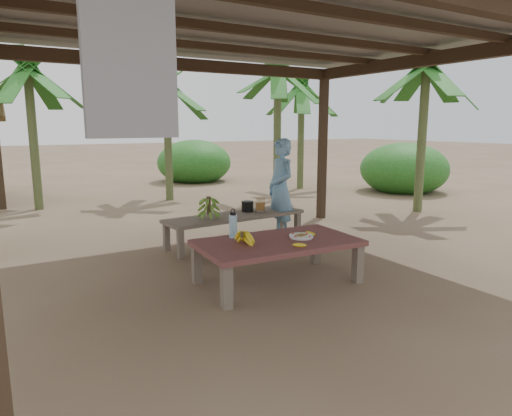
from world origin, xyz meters
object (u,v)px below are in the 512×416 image
bench (236,218)px  woman (281,189)px  ripe_banana_bunch (242,238)px  cooking_pot (247,207)px  work_table (278,246)px  plate (301,236)px  water_flask (233,225)px

bench → woman: bearing=-6.8°
ripe_banana_bunch → cooking_pot: ripe_banana_bunch is taller
work_table → plate: (0.30, -0.05, 0.08)m
cooking_pot → woman: bearing=-16.7°
bench → cooking_pot: 0.33m
water_flask → cooking_pot: bearing=55.3°
plate → cooking_pot: size_ratio=1.54×
ripe_banana_bunch → cooking_pot: (1.13, 1.87, -0.05)m
woman → bench: bearing=-87.7°
work_table → bench: work_table is taller
work_table → bench: bearing=80.1°
cooking_pot → bench: bearing=-156.4°
cooking_pot → woman: (0.52, -0.16, 0.26)m
bench → cooking_pot: bearing=19.4°
plate → woman: size_ratio=0.18×
ripe_banana_bunch → woman: (1.65, 1.72, 0.21)m
bench → cooking_pot: (0.27, 0.12, 0.13)m
plate → water_flask: water_flask is taller
water_flask → ripe_banana_bunch: bearing=-101.6°
work_table → bench: size_ratio=0.83×
woman → plate: bearing=-22.1°
water_flask → woman: (1.58, 1.38, 0.15)m
work_table → ripe_banana_bunch: 0.46m
cooking_pot → plate: bearing=-101.4°
work_table → woman: woman is taller
bench → cooking_pot: cooking_pot is taller
work_table → ripe_banana_bunch: size_ratio=7.03×
bench → plate: bearing=-98.0°
ripe_banana_bunch → water_flask: 0.35m
ripe_banana_bunch → work_table: bearing=-4.8°
ripe_banana_bunch → plate: ripe_banana_bunch is taller
cooking_pot → water_flask: bearing=-124.7°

